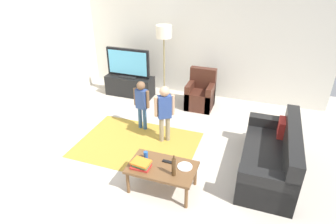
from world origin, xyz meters
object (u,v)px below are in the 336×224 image
(floor_lamp, at_px, (164,36))
(plate, at_px, (185,167))
(coffee_table, at_px, (162,169))
(book_stack, at_px, (141,164))
(bottle, at_px, (174,167))
(child_near_tv, at_px, (142,101))
(tv, at_px, (128,63))
(tv_remote, at_px, (168,162))
(armchair, at_px, (201,95))
(couch, at_px, (273,159))
(child_center, at_px, (165,109))
(tv_stand, at_px, (130,86))
(soda_can, at_px, (146,155))

(floor_lamp, xyz_separation_m, plate, (1.41, -2.97, -1.12))
(coffee_table, xyz_separation_m, plate, (0.32, 0.10, 0.06))
(book_stack, bearing_deg, bottle, -0.43)
(child_near_tv, distance_m, plate, 1.94)
(tv, bearing_deg, floor_lamp, 11.26)
(tv, xyz_separation_m, child_near_tv, (0.96, -1.38, -0.22))
(tv, height_order, tv_remote, tv)
(child_near_tv, xyz_separation_m, tv_remote, (1.04, -1.39, -0.19))
(armchair, height_order, coffee_table, armchair)
(couch, xyz_separation_m, child_center, (-1.97, 0.32, 0.39))
(couch, height_order, coffee_table, couch)
(couch, bearing_deg, coffee_table, -149.23)
(child_center, distance_m, tv_remote, 1.24)
(coffee_table, height_order, plate, plate)
(couch, height_order, bottle, couch)
(tv_stand, distance_m, soda_can, 3.27)
(tv, distance_m, armchair, 1.92)
(coffee_table, height_order, bottle, bottle)
(tv_remote, bearing_deg, child_center, 114.40)
(tv_stand, xyz_separation_m, book_stack, (1.67, -3.03, 0.23))
(tv_stand, relative_size, child_center, 1.06)
(armchair, distance_m, plate, 2.81)
(floor_lamp, relative_size, book_stack, 6.20)
(tv, bearing_deg, child_center, -46.91)
(bottle, bearing_deg, armchair, 96.34)
(armchair, xyz_separation_m, coffee_table, (0.11, -2.87, 0.07))
(tv, relative_size, couch, 0.61)
(armchair, distance_m, tv_remote, 2.76)
(tv, xyz_separation_m, floor_lamp, (0.87, 0.17, 0.70))
(couch, height_order, child_near_tv, child_near_tv)
(tv, bearing_deg, tv_stand, 90.00)
(couch, height_order, plate, couch)
(coffee_table, distance_m, tv_remote, 0.14)
(plate, bearing_deg, coffee_table, -162.66)
(armchair, distance_m, soda_can, 2.79)
(child_near_tv, relative_size, book_stack, 3.61)
(child_near_tv, distance_m, soda_can, 1.58)
(tv, xyz_separation_m, couch, (3.51, -1.97, -0.56))
(tv, relative_size, armchair, 1.22)
(bottle, distance_m, tv_remote, 0.32)
(tv_remote, bearing_deg, floor_lamp, 113.15)
(armchair, distance_m, floor_lamp, 1.59)
(tv, distance_m, coffee_table, 3.52)
(soda_can, bearing_deg, tv, 120.65)
(tv_stand, distance_m, couch, 4.04)
(floor_lamp, relative_size, bottle, 5.29)
(child_near_tv, height_order, child_center, child_center)
(floor_lamp, xyz_separation_m, book_stack, (0.80, -3.18, -1.07))
(coffee_table, bearing_deg, bottle, -28.61)
(child_near_tv, relative_size, plate, 4.72)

